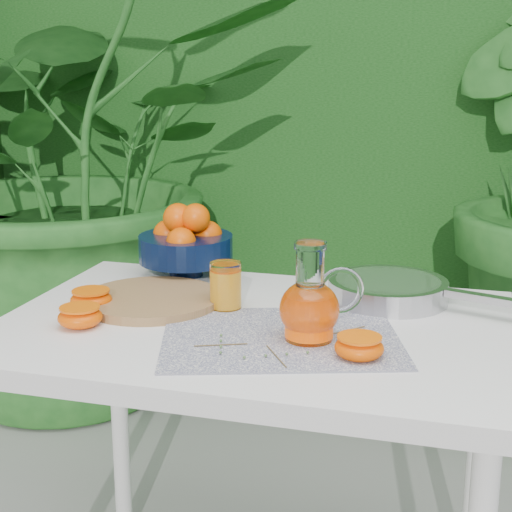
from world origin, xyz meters
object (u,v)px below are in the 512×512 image
(saute_pan, at_px, (389,289))
(juice_pitcher, at_px, (311,306))
(fruit_bowl, at_px, (186,242))
(white_table, at_px, (253,360))
(cutting_board, at_px, (152,300))

(saute_pan, bearing_deg, juice_pitcher, -111.71)
(fruit_bowl, bearing_deg, saute_pan, -8.85)
(white_table, relative_size, juice_pitcher, 5.45)
(fruit_bowl, relative_size, saute_pan, 0.55)
(fruit_bowl, height_order, juice_pitcher, juice_pitcher)
(saute_pan, bearing_deg, fruit_bowl, 171.15)
(cutting_board, distance_m, juice_pitcher, 0.40)
(fruit_bowl, xyz_separation_m, juice_pitcher, (0.38, -0.36, -0.01))
(fruit_bowl, bearing_deg, juice_pitcher, -43.66)
(white_table, bearing_deg, juice_pitcher, -29.68)
(cutting_board, height_order, juice_pitcher, juice_pitcher)
(juice_pitcher, bearing_deg, fruit_bowl, 136.34)
(cutting_board, xyz_separation_m, saute_pan, (0.48, 0.16, 0.02))
(white_table, bearing_deg, fruit_bowl, 130.86)
(cutting_board, xyz_separation_m, juice_pitcher, (0.37, -0.13, 0.06))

